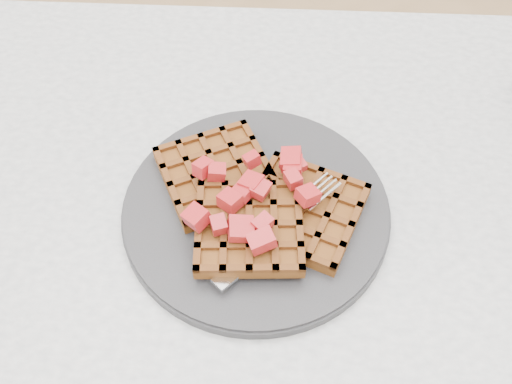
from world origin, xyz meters
TOP-DOWN VIEW (x-y plane):
  - table at (0.00, 0.00)m, footprint 1.20×0.80m
  - plate at (-0.08, 0.03)m, footprint 0.29×0.29m
  - waffles at (-0.08, 0.03)m, footprint 0.25×0.21m
  - strawberry_pile at (-0.08, 0.03)m, footprint 0.15×0.15m
  - fork at (-0.05, -0.00)m, footprint 0.14×0.15m

SIDE VIEW (x-z plane):
  - table at x=0.00m, z-range 0.26..1.01m
  - plate at x=-0.08m, z-range 0.75..0.77m
  - fork at x=-0.05m, z-range 0.77..0.78m
  - waffles at x=-0.08m, z-range 0.76..0.79m
  - strawberry_pile at x=-0.08m, z-range 0.79..0.82m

